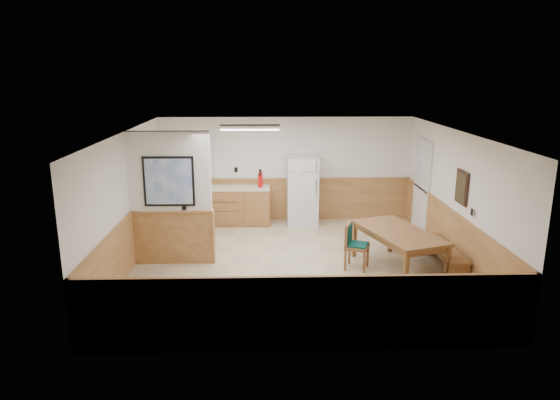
{
  "coord_description": "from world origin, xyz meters",
  "views": [
    {
      "loc": [
        -0.5,
        -8.78,
        3.53
      ],
      "look_at": [
        -0.22,
        0.4,
        1.16
      ],
      "focal_mm": 32.0,
      "sensor_mm": 36.0,
      "label": 1
    }
  ],
  "objects_px": {
    "refrigerator": "(302,191)",
    "fire_extinguisher": "(260,179)",
    "dining_bench": "(444,252)",
    "soap_bottle": "(197,182)",
    "dining_table": "(398,236)",
    "dining_chair": "(353,242)"
  },
  "relations": [
    {
      "from": "dining_table",
      "to": "refrigerator",
      "type": "bearing_deg",
      "value": 99.11
    },
    {
      "from": "dining_bench",
      "to": "soap_bottle",
      "type": "relative_size",
      "value": 6.46
    },
    {
      "from": "dining_table",
      "to": "soap_bottle",
      "type": "height_order",
      "value": "soap_bottle"
    },
    {
      "from": "dining_chair",
      "to": "dining_table",
      "type": "bearing_deg",
      "value": 12.57
    },
    {
      "from": "dining_table",
      "to": "fire_extinguisher",
      "type": "xyz_separation_m",
      "value": [
        -2.51,
        2.93,
        0.43
      ]
    },
    {
      "from": "refrigerator",
      "to": "soap_bottle",
      "type": "bearing_deg",
      "value": 177.62
    },
    {
      "from": "refrigerator",
      "to": "dining_chair",
      "type": "bearing_deg",
      "value": -75.92
    },
    {
      "from": "dining_chair",
      "to": "soap_bottle",
      "type": "height_order",
      "value": "soap_bottle"
    },
    {
      "from": "dining_bench",
      "to": "dining_chair",
      "type": "height_order",
      "value": "dining_chair"
    },
    {
      "from": "dining_chair",
      "to": "fire_extinguisher",
      "type": "distance_m",
      "value": 3.34
    },
    {
      "from": "refrigerator",
      "to": "fire_extinguisher",
      "type": "distance_m",
      "value": 1.02
    },
    {
      "from": "soap_bottle",
      "to": "dining_chair",
      "type": "bearing_deg",
      "value": -42.03
    },
    {
      "from": "dining_bench",
      "to": "dining_chair",
      "type": "bearing_deg",
      "value": 174.98
    },
    {
      "from": "refrigerator",
      "to": "fire_extinguisher",
      "type": "height_order",
      "value": "refrigerator"
    },
    {
      "from": "refrigerator",
      "to": "fire_extinguisher",
      "type": "bearing_deg",
      "value": 179.3
    },
    {
      "from": "dining_bench",
      "to": "fire_extinguisher",
      "type": "bearing_deg",
      "value": 139.03
    },
    {
      "from": "fire_extinguisher",
      "to": "dining_table",
      "type": "bearing_deg",
      "value": -63.59
    },
    {
      "from": "refrigerator",
      "to": "dining_bench",
      "type": "distance_m",
      "value": 3.82
    },
    {
      "from": "dining_table",
      "to": "fire_extinguisher",
      "type": "bearing_deg",
      "value": 112.18
    },
    {
      "from": "dining_table",
      "to": "soap_bottle",
      "type": "relative_size",
      "value": 8.24
    },
    {
      "from": "dining_table",
      "to": "dining_bench",
      "type": "height_order",
      "value": "dining_table"
    },
    {
      "from": "dining_bench",
      "to": "fire_extinguisher",
      "type": "xyz_separation_m",
      "value": [
        -3.36,
        2.96,
        0.74
      ]
    }
  ]
}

